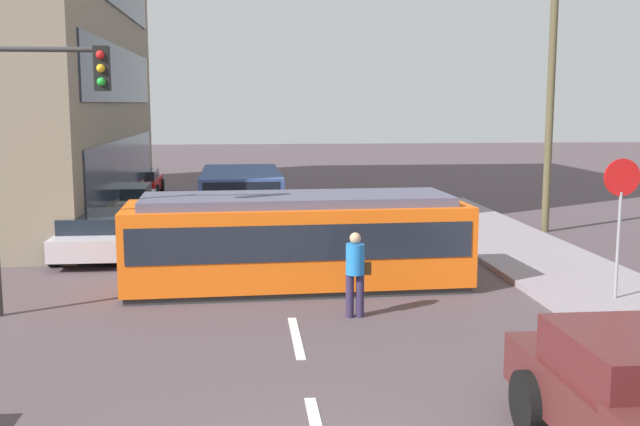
{
  "coord_description": "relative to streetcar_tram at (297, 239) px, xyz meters",
  "views": [
    {
      "loc": [
        -0.87,
        -6.79,
        4.12
      ],
      "look_at": [
        0.62,
        7.93,
        1.94
      ],
      "focal_mm": 41.98,
      "sensor_mm": 36.0,
      "label": 1
    }
  ],
  "objects": [
    {
      "name": "traffic_light_mast",
      "position": [
        -5.08,
        -1.78,
        2.59
      ],
      "size": [
        2.36,
        0.33,
        5.32
      ],
      "color": "#333333",
      "rests_on": "ground"
    },
    {
      "name": "city_bus",
      "position": [
        -1.28,
        7.89,
        0.02
      ],
      "size": [
        2.61,
        5.51,
        1.94
      ],
      "color": "#385294",
      "rests_on": "ground"
    },
    {
      "name": "utility_pole_mid",
      "position": [
        8.5,
        6.49,
        3.17
      ],
      "size": [
        1.8,
        0.24,
        8.15
      ],
      "color": "brown",
      "rests_on": "ground"
    },
    {
      "name": "pedestrian_crossing",
      "position": [
        0.95,
        -2.56,
        -0.14
      ],
      "size": [
        0.5,
        0.36,
        1.67
      ],
      "color": "#2F2544",
      "rests_on": "ground"
    },
    {
      "name": "stop_sign",
      "position": [
        6.43,
        -2.19,
        1.11
      ],
      "size": [
        0.76,
        0.07,
        2.88
      ],
      "color": "gray",
      "rests_on": "sidewalk_curb_right"
    },
    {
      "name": "lane_stripe_3",
      "position": [
        -0.28,
        6.0,
        -1.08
      ],
      "size": [
        0.16,
        2.4,
        0.01
      ],
      "primitive_type": "cube",
      "color": "silver",
      "rests_on": "ground"
    },
    {
      "name": "lane_stripe_4",
      "position": [
        -0.28,
        12.0,
        -1.08
      ],
      "size": [
        0.16,
        2.4,
        0.01
      ],
      "primitive_type": "cube",
      "color": "silver",
      "rests_on": "ground"
    },
    {
      "name": "parked_sedan_mid",
      "position": [
        -5.15,
        3.96,
        -0.46
      ],
      "size": [
        1.94,
        4.3,
        1.19
      ],
      "color": "silver",
      "rests_on": "ground"
    },
    {
      "name": "streetcar_tram",
      "position": [
        0.0,
        0.0,
        0.0
      ],
      "size": [
        7.68,
        2.81,
        2.1
      ],
      "color": "orange",
      "rests_on": "ground"
    },
    {
      "name": "parked_sedan_furthest",
      "position": [
        -5.89,
        17.41,
        -0.46
      ],
      "size": [
        2.1,
        4.36,
        1.19
      ],
      "color": "#A80A0E",
      "rests_on": "ground"
    },
    {
      "name": "lane_stripe_2",
      "position": [
        -0.28,
        -3.72,
        -1.08
      ],
      "size": [
        0.16,
        2.4,
        0.01
      ],
      "primitive_type": "cube",
      "color": "silver",
      "rests_on": "ground"
    },
    {
      "name": "ground_plane",
      "position": [
        -0.28,
        0.28,
        -1.09
      ],
      "size": [
        120.0,
        120.0,
        0.0
      ],
      "primitive_type": "plane",
      "color": "#4F4147"
    },
    {
      "name": "parked_sedan_far",
      "position": [
        -5.43,
        10.9,
        -0.46
      ],
      "size": [
        2.08,
        4.44,
        1.19
      ],
      "color": "#BBB9B8",
      "rests_on": "ground"
    }
  ]
}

